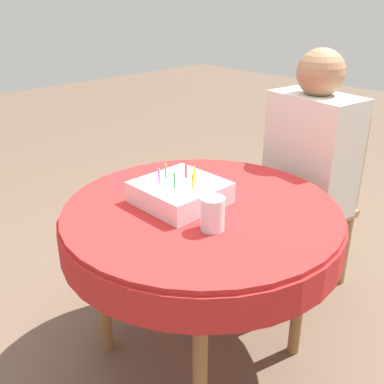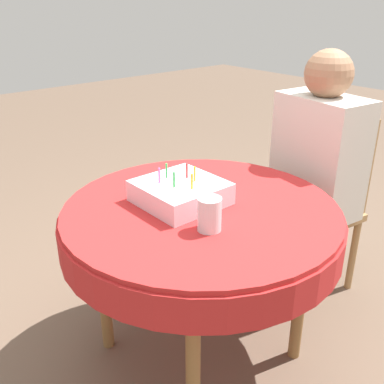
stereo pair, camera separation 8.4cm
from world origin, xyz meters
The scene contains 6 objects.
ground_plane centered at (0.00, 0.00, 0.00)m, with size 12.00×12.00×0.00m, color brown.
dining_table centered at (0.00, 0.00, 0.62)m, with size 1.07×1.07×0.70m.
chair centered at (0.00, 0.84, 0.49)m, with size 0.43×0.43×0.92m.
person centered at (-0.01, 0.75, 0.73)m, with size 0.45×0.38×1.22m.
birthday_cake centered at (-0.08, -0.03, 0.74)m, with size 0.30×0.30×0.14m.
drinking_glass centered at (0.15, -0.10, 0.76)m, with size 0.08×0.08×0.12m.
Camera 2 is at (1.14, -1.02, 1.45)m, focal length 42.00 mm.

